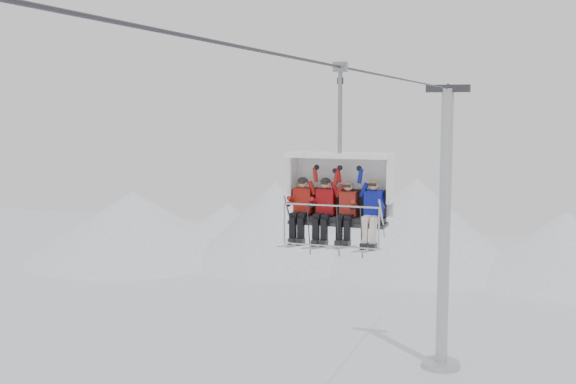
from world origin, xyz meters
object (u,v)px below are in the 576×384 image
(lift_tower_right, at_px, (444,249))
(skier_far_left, at_px, (301,207))
(chairlift_carrier, at_px, (341,186))
(skier_center_right, at_px, (347,210))
(skier_far_right, at_px, (372,210))
(skier_center_left, at_px, (324,208))

(lift_tower_right, distance_m, skier_far_left, 19.29)
(chairlift_carrier, relative_size, skier_center_right, 2.36)
(chairlift_carrier, relative_size, skier_far_left, 2.36)
(skier_center_right, bearing_deg, chairlift_carrier, 126.46)
(lift_tower_right, xyz_separation_m, skier_far_left, (-0.83, -18.76, 4.42))
(chairlift_carrier, height_order, skier_center_right, chairlift_carrier)
(lift_tower_right, bearing_deg, skier_far_right, -87.55)
(lift_tower_right, relative_size, chairlift_carrier, 3.38)
(skier_center_left, xyz_separation_m, skier_center_right, (0.52, -0.01, -0.03))
(chairlift_carrier, bearing_deg, skier_far_right, -20.79)
(lift_tower_right, xyz_separation_m, skier_far_right, (0.80, -18.76, 4.42))
(lift_tower_right, relative_size, skier_center_right, 7.99)
(skier_center_left, height_order, skier_center_right, skier_center_left)
(skier_center_right, bearing_deg, skier_far_right, 0.78)
(skier_far_left, distance_m, skier_center_right, 1.06)
(lift_tower_right, height_order, skier_far_right, lift_tower_right)
(lift_tower_right, height_order, skier_center_right, lift_tower_right)
(lift_tower_right, height_order, skier_center_left, lift_tower_right)
(skier_far_left, height_order, skier_center_left, skier_center_left)
(lift_tower_right, distance_m, chairlift_carrier, 19.09)
(skier_center_right, relative_size, skier_far_right, 1.00)
(skier_center_left, relative_size, skier_far_right, 1.00)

